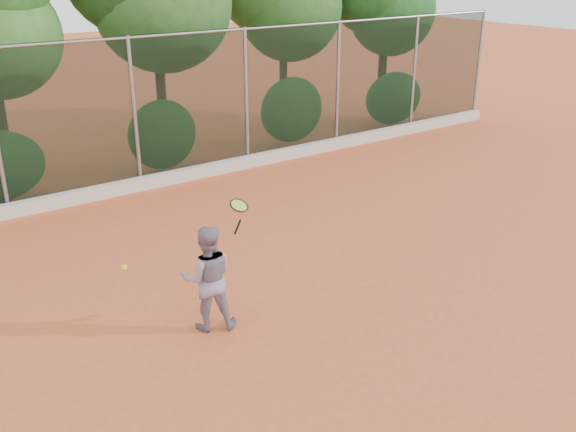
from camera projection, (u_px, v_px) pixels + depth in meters
ground at (325, 310)px, 9.98m from camera, size 80.00×80.00×0.00m
concrete_curb at (144, 183)px, 15.06m from camera, size 24.00×0.20×0.30m
tennis_player at (208, 278)px, 9.24m from camera, size 0.97×0.88×1.62m
chainlink_fence at (134, 110)px, 14.55m from camera, size 24.09×0.09×3.50m
tennis_racket at (239, 208)px, 9.05m from camera, size 0.33×0.31×0.56m
tennis_ball_in_flight at (124, 268)px, 7.79m from camera, size 0.07×0.07×0.07m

